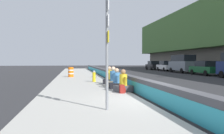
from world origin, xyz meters
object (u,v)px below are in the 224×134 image
Objects in this scene: seated_person_foreground at (123,85)px; parked_car_fourth at (205,68)px; seated_person_middle at (117,82)px; parked_car_farther at (153,65)px; parked_car_midline at (182,63)px; seated_person_rear at (113,80)px; fire_hydrant at (94,76)px; backpack at (122,89)px; seated_person_far at (109,78)px; construction_barrel at (71,72)px; parked_car_far at (166,66)px; route_sign_post at (107,44)px.

parked_car_fourth is (13.77, -13.01, 0.37)m from seated_person_foreground.
seated_person_middle is 0.25× the size of parked_car_farther.
seated_person_middle is 0.22× the size of parked_car_midline.
fire_hydrant is at bearing 15.89° from seated_person_rear.
fire_hydrant is at bearing 7.05° from backpack.
seated_person_far is at bearing 154.81° from parked_car_farther.
fire_hydrant is 0.19× the size of parked_car_fourth.
seated_person_rear is at bearing -163.30° from construction_barrel.
parked_car_fourth is (9.75, -13.09, 0.35)m from seated_person_far.
seated_person_foreground is 28.77m from parked_car_far.
parked_car_far reaches higher than seated_person_foreground.
seated_person_far is 20.33m from parked_car_midline.
parked_car_midline reaches higher than backpack.
route_sign_post reaches higher than parked_car_farther.
seated_person_rear is (-3.16, -0.90, -0.07)m from fire_hydrant.
construction_barrel is 15.90m from parked_car_fourth.
route_sign_post is at bearing 141.19° from parked_car_fourth.
seated_person_far is (2.68, -0.01, 0.01)m from seated_person_middle.
parked_car_fourth is 5.81m from parked_car_midline.
parked_car_midline is (19.56, -12.99, 0.86)m from seated_person_foreground.
fire_hydrant is at bearing 26.92° from seated_person_far.
parked_car_midline is (5.79, 0.03, 0.49)m from parked_car_fourth.
parked_car_far is 6.09m from parked_car_farther.
seated_person_middle is 2.68m from seated_person_far.
construction_barrel is 0.21× the size of parked_car_far.
construction_barrel is at bearing 13.35° from seated_person_foreground.
route_sign_post is 15.75m from construction_barrel.
route_sign_post reaches higher than seated_person_middle.
parked_car_fourth is (2.36, -15.72, 0.24)m from construction_barrel.
route_sign_post reaches higher than seated_person_rear.
seated_person_rear is at bearing -1.23° from seated_person_middle.
seated_person_middle is at bearing -13.77° from route_sign_post.
backpack is at bearing 137.36° from parked_car_fourth.
parked_car_farther is at bearing -25.19° from seated_person_far.
parked_car_far is (29.86, -14.48, -1.37)m from route_sign_post.
seated_person_foreground is 11.73m from construction_barrel.
parked_car_fourth is (8.02, -13.98, 0.27)m from fire_hydrant.
fire_hydrant is (9.96, -0.48, -1.65)m from route_sign_post.
fire_hydrant is 5.92m from construction_barrel.
route_sign_post is 0.79× the size of parked_car_fourth.
parked_car_farther is (6.09, 0.07, 0.00)m from parked_car_far.
parked_car_far is at bearing -26.76° from backpack.
seated_person_middle is at bearing 156.77° from parked_car_farther.
seated_person_middle reaches higher than backpack.
parked_car_fourth is at bearing -60.16° from fire_hydrant.
route_sign_post is 3.13× the size of seated_person_middle.
seated_person_foreground is 2.59m from seated_person_rear.
parked_car_midline is at bearing -35.65° from seated_person_middle.
parked_car_midline reaches higher than seated_person_middle.
backpack is 0.08× the size of parked_car_midline.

